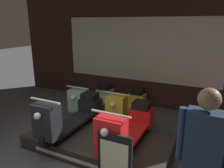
% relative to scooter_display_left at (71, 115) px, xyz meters
% --- Properties ---
extents(shop_wall_back, '(7.88, 0.09, 3.20)m').
position_rel_scooter_display_left_xyz_m(shop_wall_back, '(0.43, 2.58, 1.03)').
color(shop_wall_back, '#331E19').
rests_on(shop_wall_back, ground_plane).
extents(display_platform, '(2.61, 1.31, 0.25)m').
position_rel_scooter_display_left_xyz_m(display_platform, '(0.59, 0.03, -0.45)').
color(display_platform, '#2D2823').
rests_on(display_platform, ground_plane).
extents(scooter_display_left, '(0.59, 1.76, 0.84)m').
position_rel_scooter_display_left_xyz_m(scooter_display_left, '(0.00, 0.00, 0.00)').
color(scooter_display_left, black).
rests_on(scooter_display_left, display_platform).
extents(scooter_display_right, '(0.59, 1.76, 0.84)m').
position_rel_scooter_display_left_xyz_m(scooter_display_right, '(1.17, 0.00, 0.00)').
color(scooter_display_right, black).
rests_on(scooter_display_right, display_platform).
extents(scooter_backrow_0, '(0.59, 1.76, 0.84)m').
position_rel_scooter_display_left_xyz_m(scooter_backrow_0, '(-0.43, 1.51, -0.25)').
color(scooter_backrow_0, black).
rests_on(scooter_backrow_0, ground_plane).
extents(scooter_backrow_1, '(0.59, 1.76, 0.84)m').
position_rel_scooter_display_left_xyz_m(scooter_backrow_1, '(0.55, 1.51, -0.25)').
color(scooter_backrow_1, black).
rests_on(scooter_backrow_1, ground_plane).
extents(person_right_browsing, '(0.53, 0.22, 1.68)m').
position_rel_scooter_display_left_xyz_m(person_right_browsing, '(2.37, -0.95, 0.39)').
color(person_right_browsing, black).
rests_on(person_right_browsing, ground_plane).
extents(price_sign_board, '(0.50, 0.04, 0.87)m').
position_rel_scooter_display_left_xyz_m(price_sign_board, '(1.31, -0.81, -0.13)').
color(price_sign_board, black).
rests_on(price_sign_board, ground_plane).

